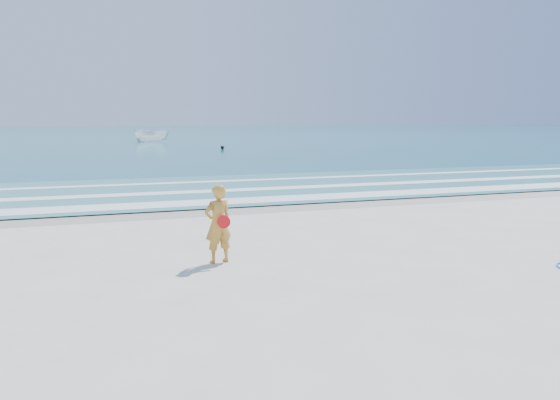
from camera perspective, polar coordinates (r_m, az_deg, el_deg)
name	(u,v)px	position (r m, az deg, el deg)	size (l,w,h in m)	color
ground	(351,288)	(9.78, 7.48, -9.13)	(400.00, 400.00, 0.00)	silver
wet_sand	(231,209)	(18.08, -5.18, -0.91)	(400.00, 2.40, 0.00)	#B2A893
ocean	(116,133)	(113.46, -16.74, 6.69)	(400.00, 190.00, 0.04)	#19727F
shallow	(202,189)	(22.91, -8.13, 1.15)	(400.00, 10.00, 0.01)	#59B7AD
foam_near	(222,201)	(19.32, -6.09, -0.16)	(400.00, 1.40, 0.01)	white
foam_mid	(206,191)	(22.13, -7.74, 0.92)	(400.00, 0.90, 0.01)	white
foam_far	(192,182)	(25.36, -9.18, 1.85)	(400.00, 0.60, 0.01)	white
boat	(153,135)	(70.20, -13.18, 6.62)	(1.64, 4.37, 1.69)	white
buoy	(222,148)	(52.11, -6.04, 5.48)	(0.36, 0.36, 0.36)	black
woman	(218,224)	(11.26, -6.49, -2.49)	(0.67, 0.52, 1.63)	gold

